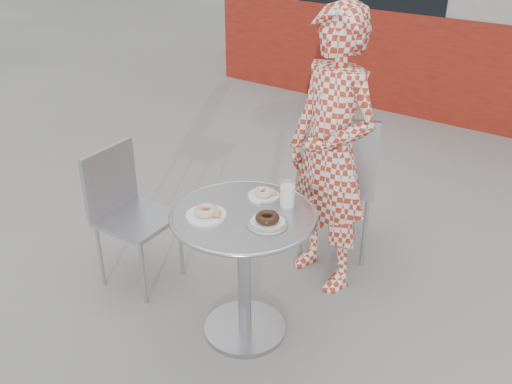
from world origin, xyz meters
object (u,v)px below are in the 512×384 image
Objects in this scene: bistro_table at (244,244)px; chair_left at (139,243)px; chair_far at (336,206)px; plate_far at (264,194)px; seated_person at (331,154)px; milk_cup at (287,195)px; plate_near at (207,213)px; plate_checker at (267,221)px.

bistro_table is 0.88× the size of chair_left.
chair_far reaches higher than plate_far.
seated_person is 10.16× the size of plate_far.
chair_left is at bearing -124.44° from seated_person.
milk_cup is at bearing -67.71° from seated_person.
plate_near is 1.55× the size of milk_cup.
chair_left reaches higher than plate_far.
plate_near is 0.28m from plate_checker.
seated_person reaches higher than plate_far.
bistro_table is at bearing -94.49° from chair_left.
plate_far is at bearing 128.84° from plate_checker.
plate_far is at bearing 95.89° from bistro_table.
plate_far is 1.28× the size of milk_cup.
plate_checker is 0.20m from milk_cup.
chair_left is 1.20m from seated_person.
plate_far is 0.83× the size of plate_near.
milk_cup is (0.04, -0.48, -0.03)m from seated_person.
plate_near reaches higher than bistro_table.
chair_far is 0.60× the size of seated_person.
chair_far is at bearing 85.40° from plate_near.
plate_near is at bearing -156.64° from plate_checker.
seated_person is at bearing 83.35° from bistro_table.
bistro_table is at bearing -79.16° from seated_person.
milk_cup is at bearing 96.91° from plate_checker.
chair_left is 0.51× the size of seated_person.
plate_near reaches higher than plate_far.
milk_cup is (0.15, -0.79, 0.47)m from chair_far.
plate_near is 0.98× the size of plate_checker.
bistro_table is 0.27m from plate_far.
chair_left is (-0.76, 0.00, -0.29)m from bistro_table.
plate_far is 0.14m from milk_cup.
chair_far is 0.93m from milk_cup.
milk_cup reaches higher than plate_near.
bistro_table is 3.70× the size of plate_checker.
plate_far is (-0.02, 0.19, 0.19)m from bistro_table.
plate_checker is (0.16, -0.20, -0.00)m from plate_far.
plate_checker is at bearing -3.74° from bistro_table.
milk_cup reaches higher than plate_far.
bistro_table is 0.71m from seated_person.
chair_far reaches higher than plate_checker.
bistro_table is 5.83× the size of milk_cup.
plate_near and plate_checker have the same top height.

